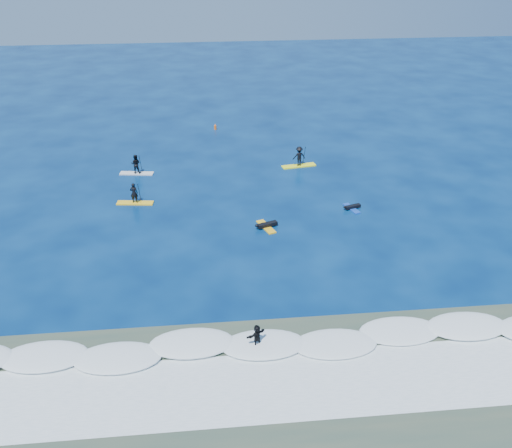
{
  "coord_description": "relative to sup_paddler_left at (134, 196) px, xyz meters",
  "views": [
    {
      "loc": [
        -1.95,
        -34.64,
        21.22
      ],
      "look_at": [
        1.95,
        3.49,
        0.6
      ],
      "focal_mm": 40.0,
      "sensor_mm": 36.0,
      "label": 1
    }
  ],
  "objects": [
    {
      "name": "wave_surfer",
      "position": [
        8.32,
        -19.31,
        0.15
      ],
      "size": [
        1.98,
        1.53,
        1.45
      ],
      "rotation": [
        0.0,
        0.0,
        0.57
      ],
      "color": "silver",
      "rests_on": "breaking_wave"
    },
    {
      "name": "shallow_water",
      "position": [
        7.71,
        -23.28,
        -0.66
      ],
      "size": [
        90.0,
        13.0,
        0.01
      ],
      "primitive_type": "cube",
      "color": "#33463A",
      "rests_on": "ground"
    },
    {
      "name": "whitewater",
      "position": [
        7.71,
        -22.28,
        -0.67
      ],
      "size": [
        34.0,
        5.0,
        0.02
      ],
      "primitive_type": "cube",
      "color": "silver",
      "rests_on": "ground"
    },
    {
      "name": "prone_paddler_near",
      "position": [
        10.5,
        -5.32,
        -0.5
      ],
      "size": [
        1.82,
        2.41,
        0.49
      ],
      "rotation": [
        0.0,
        0.0,
        1.92
      ],
      "color": "yellow",
      "rests_on": "ground"
    },
    {
      "name": "sup_paddler_center",
      "position": [
        -0.39,
        6.39,
        0.15
      ],
      "size": [
        3.22,
        1.23,
        2.2
      ],
      "rotation": [
        0.0,
        0.0,
        -0.15
      ],
      "color": "silver",
      "rests_on": "ground"
    },
    {
      "name": "marker_buoy",
      "position": [
        7.47,
        18.38,
        -0.37
      ],
      "size": [
        0.29,
        0.29,
        0.7
      ],
      "rotation": [
        0.0,
        0.0,
        -0.35
      ],
      "color": "orange",
      "rests_on": "ground"
    },
    {
      "name": "ground",
      "position": [
        7.71,
        -9.28,
        -0.67
      ],
      "size": [
        160.0,
        160.0,
        0.0
      ],
      "primitive_type": "plane",
      "color": "#031A45",
      "rests_on": "ground"
    },
    {
      "name": "prone_paddler_far",
      "position": [
        17.91,
        -2.87,
        -0.53
      ],
      "size": [
        1.56,
        2.05,
        0.42
      ],
      "rotation": [
        0.0,
        0.0,
        1.89
      ],
      "color": "#1745AE",
      "rests_on": "ground"
    },
    {
      "name": "breaking_wave",
      "position": [
        7.71,
        -19.28,
        -0.67
      ],
      "size": [
        40.0,
        6.0,
        0.3
      ],
      "primitive_type": "cube",
      "color": "white",
      "rests_on": "ground"
    },
    {
      "name": "sup_paddler_left",
      "position": [
        0.0,
        0.0,
        0.0
      ],
      "size": [
        3.13,
        1.14,
        2.15
      ],
      "rotation": [
        0.0,
        0.0,
        -0.12
      ],
      "color": "yellow",
      "rests_on": "ground"
    },
    {
      "name": "sup_paddler_right",
      "position": [
        15.09,
        6.66,
        0.24
      ],
      "size": [
        3.41,
        1.37,
        2.33
      ],
      "rotation": [
        0.0,
        0.0,
        0.17
      ],
      "color": "#FCFF1B",
      "rests_on": "ground"
    }
  ]
}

